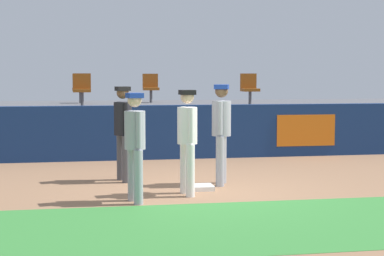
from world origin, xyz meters
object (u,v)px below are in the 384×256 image
seat_front_left (82,88)px  seat_back_left (80,87)px  seat_front_right (249,87)px  player_coach_visitor (221,127)px  seat_back_center (151,86)px  player_umpire (123,127)px  player_runner_visitor (135,139)px  player_fielder_home (187,135)px  first_base (202,187)px

seat_front_left → seat_back_left: bearing=92.2°
seat_front_right → seat_front_left: bearing=180.0°
player_coach_visitor → seat_back_center: size_ratio=2.18×
player_umpire → seat_front_right: bearing=124.4°
player_runner_visitor → player_umpire: 1.95m
player_coach_visitor → seat_back_left: (-2.62, 6.79, 0.62)m
player_coach_visitor → seat_back_left: seat_back_left is taller
player_fielder_home → seat_front_right: (2.64, 5.82, 0.67)m
first_base → player_runner_visitor: bearing=-144.6°
player_fielder_home → seat_back_left: (-1.86, 7.62, 0.67)m
player_umpire → seat_front_left: bearing=174.8°
player_runner_visitor → seat_back_left: seat_back_left is taller
seat_front_left → seat_back_center: 2.65m
player_fielder_home → seat_back_center: 7.65m
player_runner_visitor → player_coach_visitor: bearing=114.0°
player_umpire → seat_front_right: (3.62, 4.34, 0.65)m
first_base → seat_back_center: size_ratio=0.48×
seat_back_left → first_base: bearing=-73.2°
player_coach_visitor → seat_front_left: bearing=-133.2°
player_runner_visitor → seat_back_left: bearing=173.0°
seat_back_left → seat_front_right: same height
seat_front_left → seat_back_left: same height
player_umpire → seat_front_left: (-0.81, 4.34, 0.65)m
player_coach_visitor → seat_front_left: seat_front_left is taller
player_coach_visitor → seat_back_center: 6.85m
player_umpire → seat_front_right: size_ratio=2.13×
seat_front_left → seat_back_center: (1.95, 1.80, -0.00)m
player_fielder_home → player_coach_visitor: 1.12m
first_base → player_coach_visitor: player_coach_visitor is taller
player_fielder_home → seat_front_left: 6.12m
seat_back_left → player_runner_visitor: bearing=-83.3°
player_umpire → seat_back_left: bearing=172.4°
first_base → player_umpire: size_ratio=0.22×
seat_back_left → seat_front_right: 4.85m
player_runner_visitor → player_coach_visitor: player_coach_visitor is taller
first_base → seat_front_right: bearing=66.8°
player_runner_visitor → player_umpire: player_umpire is taller
first_base → seat_back_left: seat_back_left is taller
player_fielder_home → player_coach_visitor: bearing=128.2°
player_fielder_home → seat_front_right: seat_front_right is taller
first_base → player_fielder_home: bearing=-128.3°
first_base → seat_front_right: 6.12m
player_runner_visitor → seat_back_left: size_ratio=2.05×
player_fielder_home → seat_back_left: seat_back_left is taller
player_fielder_home → player_umpire: size_ratio=0.98×
player_coach_visitor → seat_front_left: size_ratio=2.18×
first_base → seat_back_center: seat_back_center is taller
seat_back_center → seat_front_right: bearing=-35.9°
seat_back_left → seat_front_right: size_ratio=1.00×
seat_back_left → seat_back_center: same height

